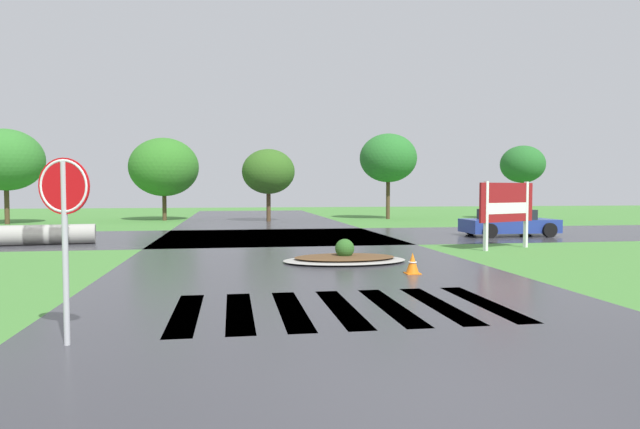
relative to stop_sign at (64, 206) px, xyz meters
name	(u,v)px	position (x,y,z in m)	size (l,w,h in m)	color
ground_plane	(444,424)	(4.13, -3.08, -1.94)	(120.00, 120.00, 0.10)	#478438
asphalt_roadway	(303,267)	(4.13, 6.92, -1.88)	(10.08, 80.00, 0.01)	#35353A
asphalt_cross_road	(275,237)	(4.13, 16.67, -1.88)	(90.00, 9.07, 0.01)	#35353A
crosswalk_stripes	(341,308)	(4.13, 1.68, -1.88)	(5.85, 3.26, 0.01)	white
stop_sign	(64,206)	(0.00, 0.00, 0.00)	(0.72, 0.29, 2.54)	#B2B5BA
estate_billboard	(507,205)	(11.81, 10.24, -0.33)	(2.56, 1.18, 2.40)	white
median_island	(345,258)	(5.44, 7.71, -1.76)	(3.59, 2.19, 0.68)	#9E9B93
car_dark_suv	(508,223)	(14.62, 15.34, -1.30)	(4.12, 2.20, 1.21)	navy
drainage_pipe_stack	(48,235)	(-4.74, 14.47, -1.50)	(3.46, 1.31, 0.77)	#9E9B93
traffic_cone	(413,264)	(6.67, 5.28, -1.63)	(0.36, 0.36, 0.54)	orange
background_treeline	(156,161)	(-2.62, 29.19, 2.08)	(44.40, 7.23, 6.37)	#4C3823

